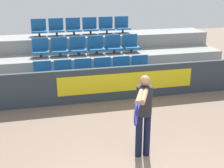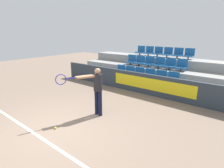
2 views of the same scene
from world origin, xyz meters
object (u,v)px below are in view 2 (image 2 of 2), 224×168
(stadium_chair_7, at_px, (140,61))
(stadium_chair_1, at_px, (129,72))
(stadium_chair_11, at_px, (181,66))
(stadium_chair_8, at_px, (149,62))
(stadium_chair_3, at_px, (149,75))
(stadium_chair_0, at_px, (120,71))
(stadium_chair_16, at_px, (178,54))
(stadium_chair_13, at_px, (149,52))
(stadium_chair_4, at_px, (160,77))
(stadium_chair_10, at_px, (170,64))
(stadium_chair_15, at_px, (168,53))
(tennis_player, at_px, (96,88))
(stadium_chair_6, at_px, (131,60))
(stadium_chair_12, at_px, (140,51))
(stadium_chair_9, at_px, (159,63))
(stadium_chair_14, at_px, (158,52))
(stadium_chair_17, at_px, (189,54))
(tennis_ball, at_px, (55,128))
(stadium_chair_5, at_px, (173,79))
(stadium_chair_2, at_px, (139,74))

(stadium_chair_7, bearing_deg, stadium_chair_1, -90.00)
(stadium_chair_11, bearing_deg, stadium_chair_8, 180.00)
(stadium_chair_3, bearing_deg, stadium_chair_0, 180.00)
(stadium_chair_8, distance_m, stadium_chair_16, 1.65)
(stadium_chair_13, distance_m, stadium_chair_16, 1.74)
(stadium_chair_3, xyz_separation_m, stadium_chair_4, (0.58, 0.00, 0.00))
(stadium_chair_4, distance_m, stadium_chair_10, 1.17)
(stadium_chair_15, relative_size, tennis_player, 0.35)
(stadium_chair_6, distance_m, stadium_chair_12, 1.17)
(stadium_chair_9, height_order, stadium_chair_13, stadium_chair_13)
(stadium_chair_7, relative_size, stadium_chair_11, 1.00)
(stadium_chair_8, bearing_deg, stadium_chair_14, 90.00)
(stadium_chair_11, relative_size, stadium_chair_13, 1.00)
(stadium_chair_1, xyz_separation_m, tennis_player, (1.12, -3.72, 0.29))
(stadium_chair_1, relative_size, stadium_chair_11, 1.00)
(stadium_chair_0, bearing_deg, tennis_player, -65.48)
(stadium_chair_6, relative_size, stadium_chair_11, 1.00)
(stadium_chair_14, xyz_separation_m, stadium_chair_16, (1.16, 0.00, 0.00))
(stadium_chair_6, relative_size, stadium_chair_15, 1.00)
(stadium_chair_8, distance_m, stadium_chair_14, 1.17)
(stadium_chair_15, bearing_deg, stadium_chair_7, -137.09)
(stadium_chair_7, height_order, stadium_chair_17, stadium_chair_17)
(stadium_chair_1, height_order, stadium_chair_10, stadium_chair_10)
(stadium_chair_1, relative_size, stadium_chair_17, 1.00)
(stadium_chair_7, distance_m, stadium_chair_12, 1.31)
(stadium_chair_8, distance_m, tennis_ball, 6.30)
(stadium_chair_5, bearing_deg, stadium_chair_13, 137.09)
(stadium_chair_0, xyz_separation_m, stadium_chair_15, (1.74, 2.16, 0.90))
(stadium_chair_0, relative_size, tennis_player, 0.35)
(stadium_chair_0, xyz_separation_m, stadium_chair_9, (1.74, 1.08, 0.45))
(stadium_chair_8, distance_m, stadium_chair_11, 1.74)
(stadium_chair_12, relative_size, stadium_chair_14, 1.00)
(stadium_chair_2, xyz_separation_m, stadium_chair_10, (1.16, 1.08, 0.45))
(stadium_chair_2, relative_size, stadium_chair_10, 1.00)
(stadium_chair_2, height_order, stadium_chair_8, stadium_chair_8)
(stadium_chair_5, bearing_deg, stadium_chair_12, 143.36)
(stadium_chair_1, xyz_separation_m, stadium_chair_4, (1.74, 0.00, 0.00))
(stadium_chair_0, xyz_separation_m, stadium_chair_11, (2.91, 1.08, 0.45))
(stadium_chair_1, xyz_separation_m, stadium_chair_16, (1.74, 2.16, 0.90))
(stadium_chair_15, bearing_deg, stadium_chair_17, 0.00)
(stadium_chair_0, distance_m, stadium_chair_3, 1.74)
(stadium_chair_2, xyz_separation_m, stadium_chair_14, (0.00, 2.16, 0.90))
(stadium_chair_9, distance_m, tennis_player, 4.81)
(stadium_chair_9, bearing_deg, stadium_chair_12, 148.21)
(stadium_chair_0, bearing_deg, stadium_chair_15, 51.11)
(stadium_chair_1, height_order, tennis_player, tennis_player)
(stadium_chair_8, bearing_deg, stadium_chair_0, -137.09)
(stadium_chair_16, bearing_deg, stadium_chair_12, 180.00)
(stadium_chair_0, bearing_deg, stadium_chair_1, 0.00)
(stadium_chair_14, distance_m, tennis_ball, 7.45)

